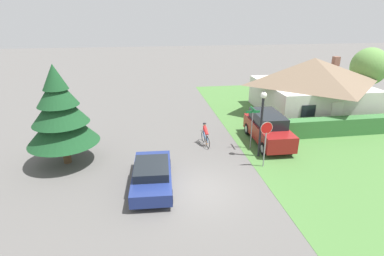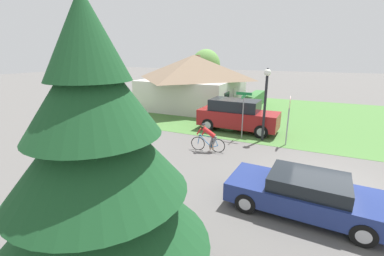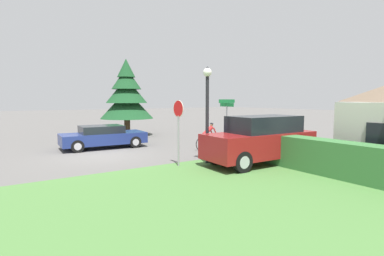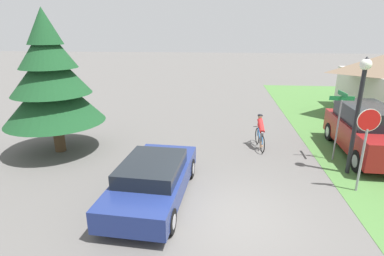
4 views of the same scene
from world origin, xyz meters
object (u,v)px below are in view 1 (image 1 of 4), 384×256
at_px(stop_sign, 266,136).
at_px(deciduous_tree_right, 369,67).
at_px(parked_suv_right, 268,129).
at_px(sedan_left_lane, 152,175).
at_px(street_name_sign, 252,121).
at_px(conifer_tall_near, 60,114).
at_px(street_lamp, 262,114).
at_px(cyclist, 206,135).
at_px(cottage_house, 311,85).

relative_size(stop_sign, deciduous_tree_right, 0.51).
distance_m(parked_suv_right, stop_sign, 3.62).
bearing_deg(sedan_left_lane, parked_suv_right, -58.00).
xyz_separation_m(street_name_sign, conifer_tall_near, (-11.24, -0.26, 1.13)).
height_order(conifer_tall_near, deciduous_tree_right, conifer_tall_near).
distance_m(sedan_left_lane, street_lamp, 7.26).
height_order(street_name_sign, conifer_tall_near, conifer_tall_near).
xyz_separation_m(cyclist, conifer_tall_near, (-8.49, -1.29, 2.31)).
distance_m(cottage_house, deciduous_tree_right, 6.58).
xyz_separation_m(sedan_left_lane, conifer_tall_near, (-4.84, 3.34, 2.37)).
bearing_deg(sedan_left_lane, street_name_sign, -57.53).
height_order(street_lamp, street_name_sign, street_lamp).
xyz_separation_m(cyclist, street_name_sign, (2.76, -1.03, 1.18)).
bearing_deg(conifer_tall_near, deciduous_tree_right, 18.15).
height_order(sedan_left_lane, street_lamp, street_lamp).
distance_m(parked_suv_right, street_lamp, 2.84).
height_order(stop_sign, street_name_sign, street_name_sign).
xyz_separation_m(stop_sign, street_lamp, (0.21, 1.30, 0.82)).
relative_size(cottage_house, deciduous_tree_right, 1.68).
xyz_separation_m(stop_sign, deciduous_tree_right, (14.00, 10.46, 1.71)).
bearing_deg(street_name_sign, conifer_tall_near, -178.68).
relative_size(parked_suv_right, street_lamp, 1.23).
bearing_deg(parked_suv_right, street_lamp, 147.39).
relative_size(stop_sign, street_name_sign, 0.99).
relative_size(conifer_tall_near, deciduous_tree_right, 1.08).
bearing_deg(conifer_tall_near, parked_suv_right, 4.36).
bearing_deg(cyclist, sedan_left_lane, 135.65).
xyz_separation_m(sedan_left_lane, street_name_sign, (6.40, 3.60, 1.24)).
bearing_deg(street_lamp, street_name_sign, 95.76).
distance_m(cyclist, stop_sign, 4.57).
distance_m(parked_suv_right, street_name_sign, 1.79).
distance_m(stop_sign, conifer_tall_near, 11.43).
bearing_deg(sedan_left_lane, conifer_tall_near, 58.46).
relative_size(cyclist, deciduous_tree_right, 0.33).
xyz_separation_m(parked_suv_right, deciduous_tree_right, (12.51, 7.28, 2.59)).
xyz_separation_m(conifer_tall_near, deciduous_tree_right, (25.16, 8.25, 0.60)).
bearing_deg(cottage_house, sedan_left_lane, -144.20).
height_order(parked_suv_right, deciduous_tree_right, deciduous_tree_right).
distance_m(street_lamp, conifer_tall_near, 11.40).
relative_size(sedan_left_lane, stop_sign, 1.73).
xyz_separation_m(cottage_house, cyclist, (-10.35, -5.55, -1.75)).
distance_m(stop_sign, street_lamp, 1.55).
relative_size(parked_suv_right, street_name_sign, 1.86).
xyz_separation_m(sedan_left_lane, street_lamp, (6.52, 2.43, 2.07)).
bearing_deg(sedan_left_lane, street_lamp, -66.48).
xyz_separation_m(cyclist, parked_suv_right, (4.16, -0.33, 0.31)).
bearing_deg(street_lamp, sedan_left_lane, -159.59).
xyz_separation_m(sedan_left_lane, parked_suv_right, (7.81, 4.31, 0.37)).
height_order(cyclist, street_lamp, street_lamp).
height_order(sedan_left_lane, stop_sign, stop_sign).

